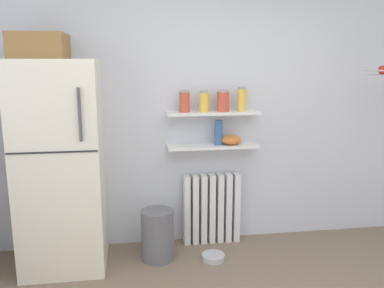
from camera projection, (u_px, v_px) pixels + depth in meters
back_wall at (217, 108)px, 3.80m from camera, size 7.04×0.10×2.60m
refrigerator at (60, 161)px, 3.32m from camera, size 0.68×0.67×1.95m
radiator at (212, 208)px, 3.86m from camera, size 0.54×0.12×0.68m
wall_shelf_lower at (213, 146)px, 3.71m from camera, size 0.85×0.22×0.02m
wall_shelf_upper at (213, 113)px, 3.64m from camera, size 0.85×0.22×0.02m
storage_jar_0 at (184, 101)px, 3.58m from camera, size 0.09×0.09×0.20m
storage_jar_1 at (204, 101)px, 3.61m from camera, size 0.09×0.09×0.19m
storage_jar_2 at (223, 101)px, 3.64m from camera, size 0.11×0.11×0.20m
storage_jar_3 at (242, 99)px, 3.66m from camera, size 0.08×0.08×0.22m
vase at (218, 132)px, 3.69m from camera, size 0.08×0.08×0.23m
shelf_bowl at (231, 140)px, 3.72m from camera, size 0.20×0.20×0.09m
trash_bin at (158, 235)px, 3.54m from camera, size 0.29×0.29×0.45m
pet_food_bowl at (213, 257)px, 3.56m from camera, size 0.21×0.21×0.05m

